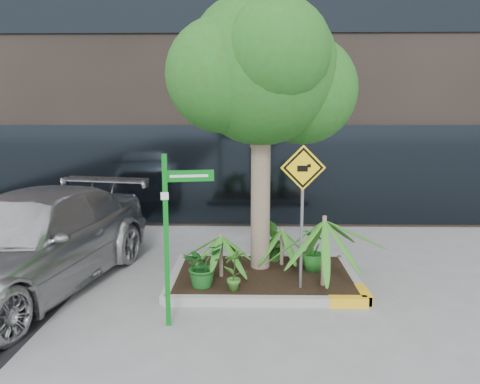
{
  "coord_description": "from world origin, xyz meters",
  "views": [
    {
      "loc": [
        -0.06,
        -7.77,
        2.99
      ],
      "look_at": [
        -0.22,
        0.2,
        1.65
      ],
      "focal_mm": 35.0,
      "sensor_mm": 36.0,
      "label": 1
    }
  ],
  "objects_px": {
    "parked_car": "(29,243)",
    "street_sign_post": "(169,221)",
    "cattle_sign": "(303,193)",
    "tree": "(261,70)"
  },
  "relations": [
    {
      "from": "parked_car",
      "to": "street_sign_post",
      "type": "bearing_deg",
      "value": -14.08
    },
    {
      "from": "street_sign_post",
      "to": "cattle_sign",
      "type": "relative_size",
      "value": 1.04
    },
    {
      "from": "parked_car",
      "to": "cattle_sign",
      "type": "relative_size",
      "value": 2.42
    },
    {
      "from": "cattle_sign",
      "to": "street_sign_post",
      "type": "bearing_deg",
      "value": -155.54
    },
    {
      "from": "street_sign_post",
      "to": "parked_car",
      "type": "bearing_deg",
      "value": 142.93
    },
    {
      "from": "tree",
      "to": "street_sign_post",
      "type": "bearing_deg",
      "value": -121.6
    },
    {
      "from": "cattle_sign",
      "to": "parked_car",
      "type": "bearing_deg",
      "value": 173.74
    },
    {
      "from": "cattle_sign",
      "to": "tree",
      "type": "bearing_deg",
      "value": 116.94
    },
    {
      "from": "parked_car",
      "to": "tree",
      "type": "bearing_deg",
      "value": 24.16
    },
    {
      "from": "tree",
      "to": "cattle_sign",
      "type": "relative_size",
      "value": 2.17
    }
  ]
}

